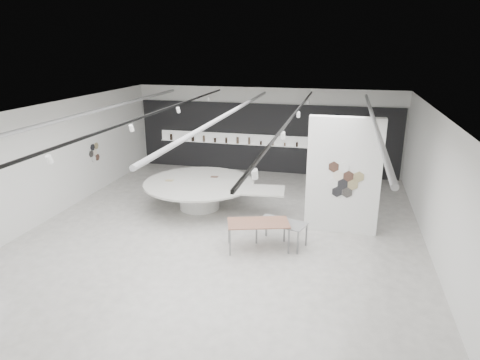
% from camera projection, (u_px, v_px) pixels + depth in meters
% --- Properties ---
extents(room, '(12.02, 14.02, 3.82)m').
position_uv_depth(room, '(220.00, 168.00, 12.77)').
color(room, beige).
rests_on(room, ground).
extents(back_wall_display, '(11.80, 0.27, 3.10)m').
position_uv_depth(back_wall_display, '(264.00, 138.00, 19.35)').
color(back_wall_display, black).
rests_on(back_wall_display, ground).
extents(partition_column, '(2.20, 0.38, 3.60)m').
position_uv_depth(partition_column, '(343.00, 176.00, 12.96)').
color(partition_column, white).
rests_on(partition_column, ground).
extents(display_island, '(5.27, 4.29, 1.00)m').
position_uv_depth(display_island, '(201.00, 191.00, 15.13)').
color(display_island, white).
rests_on(display_island, ground).
extents(sample_table_wood, '(1.91, 1.34, 0.81)m').
position_uv_depth(sample_table_wood, '(258.00, 224.00, 12.10)').
color(sample_table_wood, '#885946').
rests_on(sample_table_wood, ground).
extents(sample_table_stone, '(1.53, 1.07, 0.71)m').
position_uv_depth(sample_table_stone, '(282.00, 224.00, 12.35)').
color(sample_table_stone, gray).
rests_on(sample_table_stone, ground).
extents(kitchen_counter, '(1.87, 0.79, 1.45)m').
position_uv_depth(kitchen_counter, '(330.00, 167.00, 18.59)').
color(kitchen_counter, white).
rests_on(kitchen_counter, ground).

